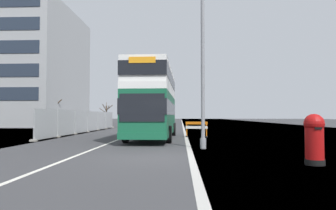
{
  "coord_description": "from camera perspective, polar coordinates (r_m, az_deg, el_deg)",
  "views": [
    {
      "loc": [
        1.15,
        -10.89,
        1.57
      ],
      "look_at": [
        0.42,
        6.06,
        2.2
      ],
      "focal_mm": 31.07,
      "sensor_mm": 36.0,
      "label": 1
    }
  ],
  "objects": [
    {
      "name": "car_receding_mid",
      "position": [
        48.33,
        -5.6,
        -2.76
      ],
      "size": [
        1.94,
        3.97,
        2.2
      ],
      "color": "slate",
      "rests_on": "ground"
    },
    {
      "name": "roadworks_barrier",
      "position": [
        21.56,
        5.63,
        -4.4
      ],
      "size": [
        1.61,
        0.54,
        1.13
      ],
      "color": "orange",
      "rests_on": "ground"
    },
    {
      "name": "double_decker_bus",
      "position": [
        20.2,
        -2.84,
        0.6
      ],
      "size": [
        2.97,
        10.8,
        4.76
      ],
      "color": "#145638",
      "rests_on": "ground"
    },
    {
      "name": "red_pillar_postbox",
      "position": [
        10.51,
        26.77,
        -5.59
      ],
      "size": [
        0.63,
        0.63,
        1.64
      ],
      "color": "black",
      "rests_on": "ground"
    },
    {
      "name": "lamppost_foreground",
      "position": [
        14.19,
        6.84,
        6.69
      ],
      "size": [
        0.29,
        0.7,
        7.94
      ],
      "color": "gray",
      "rests_on": "ground"
    },
    {
      "name": "car_receding_far",
      "position": [
        57.24,
        0.29,
        -2.65
      ],
      "size": [
        2.03,
        3.96,
        2.21
      ],
      "color": "black",
      "rests_on": "ground"
    },
    {
      "name": "bare_tree_far_verge_mid",
      "position": [
        66.33,
        -11.96,
        -1.34
      ],
      "size": [
        3.02,
        2.82,
        4.58
      ],
      "color": "#4C3D2D",
      "rests_on": "ground"
    },
    {
      "name": "bare_tree_far_verge_near",
      "position": [
        43.51,
        -21.55,
        -1.01
      ],
      "size": [
        2.01,
        2.72,
        4.62
      ],
      "color": "#4C3D2D",
      "rests_on": "ground"
    },
    {
      "name": "car_oncoming_near",
      "position": [
        40.58,
        -7.07,
        -2.95
      ],
      "size": [
        2.06,
        4.29,
        2.04
      ],
      "color": "black",
      "rests_on": "ground"
    },
    {
      "name": "construction_site_fence",
      "position": [
        29.02,
        -15.55,
        -3.19
      ],
      "size": [
        0.44,
        20.6,
        2.06
      ],
      "color": "#A8AAAD",
      "rests_on": "ground"
    },
    {
      "name": "ground",
      "position": [
        11.12,
        -0.87,
        -10.5
      ],
      "size": [
        140.0,
        280.0,
        0.1
      ],
      "color": "#38383A"
    }
  ]
}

